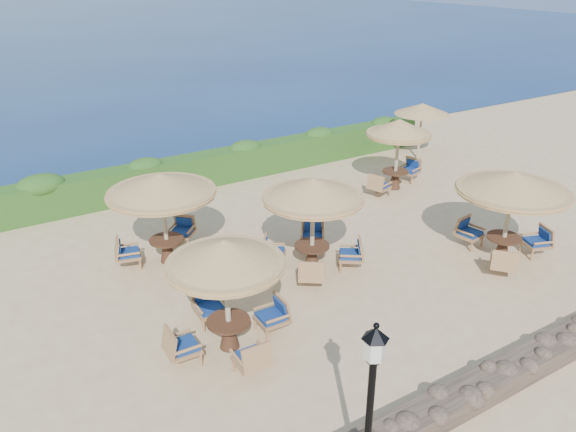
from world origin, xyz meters
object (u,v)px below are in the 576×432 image
(extra_parasol, at_px, (422,109))
(cafe_set_2, at_px, (512,195))
(cafe_set_4, at_px, (398,139))
(lamp_post, at_px, (368,426))
(cafe_set_1, at_px, (313,208))
(cafe_set_3, at_px, (162,198))
(cafe_set_0, at_px, (226,279))

(extra_parasol, xyz_separation_m, cafe_set_2, (-4.26, -7.86, -0.20))
(cafe_set_2, xyz_separation_m, cafe_set_4, (1.06, 5.74, -0.06))
(lamp_post, xyz_separation_m, cafe_set_1, (3.45, 6.58, 0.26))
(cafe_set_2, xyz_separation_m, cafe_set_3, (-8.17, 4.88, -0.02))
(lamp_post, height_order, cafe_set_0, lamp_post)
(cafe_set_3, bearing_deg, cafe_set_1, -36.64)
(cafe_set_3, bearing_deg, lamp_post, -91.10)
(cafe_set_1, xyz_separation_m, cafe_set_4, (5.95, 3.30, 0.10))
(cafe_set_4, bearing_deg, cafe_set_1, -150.99)
(lamp_post, relative_size, extra_parasol, 1.38)
(extra_parasol, bearing_deg, cafe_set_3, -166.50)
(lamp_post, relative_size, cafe_set_3, 1.11)
(cafe_set_1, bearing_deg, lamp_post, -117.65)
(cafe_set_1, xyz_separation_m, cafe_set_3, (-3.27, 2.44, 0.14))
(lamp_post, relative_size, cafe_set_4, 1.15)
(cafe_set_0, xyz_separation_m, cafe_set_1, (3.52, 1.99, 0.06))
(extra_parasol, height_order, cafe_set_0, cafe_set_0)
(extra_parasol, relative_size, cafe_set_4, 0.83)
(cafe_set_1, distance_m, cafe_set_3, 4.08)
(cafe_set_0, distance_m, cafe_set_2, 8.43)
(lamp_post, bearing_deg, extra_parasol, 43.60)
(cafe_set_1, distance_m, cafe_set_2, 5.47)
(cafe_set_2, distance_m, cafe_set_4, 5.84)
(cafe_set_2, relative_size, cafe_set_4, 1.07)
(extra_parasol, xyz_separation_m, cafe_set_4, (-3.20, -2.12, -0.26))
(cafe_set_0, relative_size, cafe_set_4, 0.98)
(cafe_set_0, distance_m, cafe_set_4, 10.85)
(cafe_set_3, bearing_deg, cafe_set_0, -93.22)
(extra_parasol, bearing_deg, lamp_post, -136.40)
(cafe_set_3, distance_m, cafe_set_4, 9.27)
(cafe_set_0, xyz_separation_m, cafe_set_4, (9.48, 5.29, 0.17))
(cafe_set_3, xyz_separation_m, cafe_set_4, (9.23, 0.86, -0.04))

